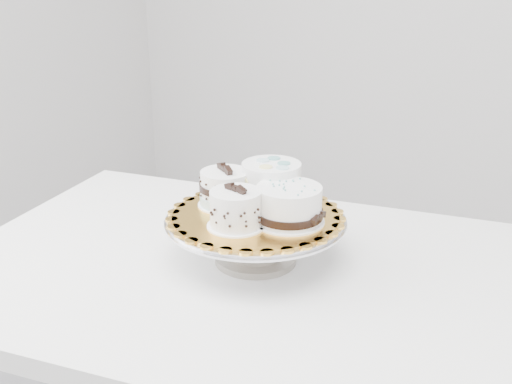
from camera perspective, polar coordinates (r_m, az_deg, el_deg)
The scene contains 7 objects.
table at distance 1.22m, azimuth -0.21°, elevation -10.31°, with size 1.24×0.95×0.75m.
cake_stand at distance 1.17m, azimuth -0.03°, elevation -3.49°, with size 0.33×0.33×0.09m.
cake_board at distance 1.16m, azimuth -0.03°, elevation -2.12°, with size 0.30×0.30×0.00m, color orange.
cake_swirl at distance 1.10m, azimuth -1.81°, elevation -1.60°, with size 0.11×0.11×0.08m.
cake_banded at distance 1.19m, azimuth -2.77°, elevation 0.22°, with size 0.13×0.13×0.08m.
cake_dots at distance 1.20m, azimuth 1.37°, elevation 0.75°, with size 0.14×0.14×0.08m.
cake_ribbon at distance 1.12m, azimuth 2.99°, elevation -1.25°, with size 0.13×0.13×0.07m.
Camera 1 is at (0.54, -0.88, 1.29)m, focal length 45.00 mm.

